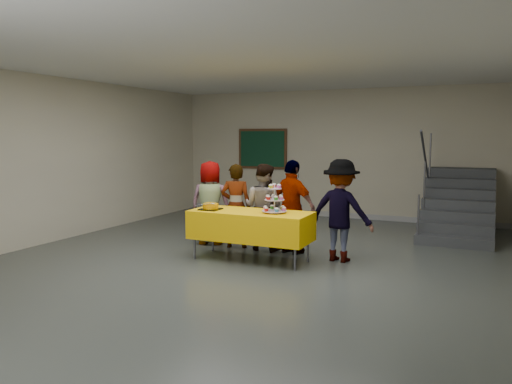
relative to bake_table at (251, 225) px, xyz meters
The scene contains 11 objects.
room_shell 1.63m from the bake_table, 72.66° to the right, with size 10.00×10.04×3.02m.
bake_table is the anchor object (origin of this frame).
cupcake_stand 0.55m from the bake_table, ahead, with size 0.38×0.38×0.44m.
bear_cake 0.71m from the bake_table, behind, with size 0.32×0.36×0.12m.
schoolchild_a 1.41m from the bake_table, 146.25° to the left, with size 0.73×0.47×1.49m, color #5B5B65.
schoolchild_b 0.95m from the bake_table, 131.02° to the left, with size 0.53×0.35×1.45m, color slate.
schoolchild_c 0.76m from the bake_table, 98.53° to the left, with size 0.71×0.55×1.47m, color slate.
schoolchild_d 0.84m from the bake_table, 58.18° to the left, with size 0.90×0.38×1.54m, color slate.
schoolchild_e 1.41m from the bake_table, 23.21° to the left, with size 1.02×0.59×1.58m, color slate.
staircase 4.66m from the bake_table, 52.69° to the left, with size 1.30×2.40×2.04m.
noticeboard 5.00m from the bake_table, 111.79° to the left, with size 1.30×0.05×1.00m.
Camera 1 is at (3.13, -6.47, 1.94)m, focal length 35.00 mm.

